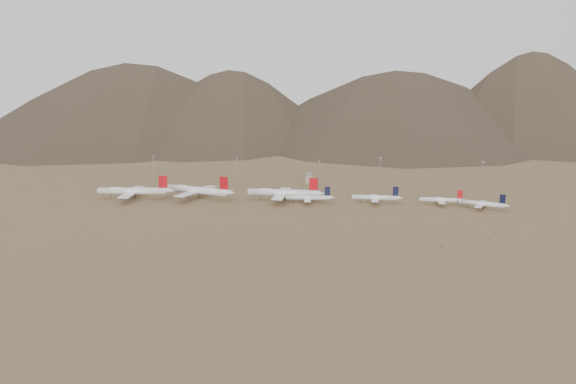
# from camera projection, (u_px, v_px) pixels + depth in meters

# --- Properties ---
(ground) EXTENTS (3000.00, 3000.00, 0.00)m
(ground) POSITION_uv_depth(u_px,v_px,m) (261.00, 208.00, 478.39)
(ground) COLOR #96724D
(ground) RESTS_ON ground
(mountain_ridge) EXTENTS (4400.00, 1000.00, 300.00)m
(mountain_ridge) POSITION_uv_depth(u_px,v_px,m) (329.00, 62.00, 1323.92)
(mountain_ridge) COLOR #4E402E
(mountain_ridge) RESTS_ON ground
(widebody_west) EXTENTS (72.10, 55.92, 21.47)m
(widebody_west) POSITION_uv_depth(u_px,v_px,m) (134.00, 191.00, 513.36)
(widebody_west) COLOR white
(widebody_west) RESTS_ON ground
(widebody_centre) EXTENTS (71.98, 57.16, 22.11)m
(widebody_centre) POSITION_uv_depth(u_px,v_px,m) (198.00, 190.00, 515.70)
(widebody_centre) COLOR white
(widebody_centre) RESTS_ON ground
(widebody_east) EXTENTS (72.08, 55.13, 21.40)m
(widebody_east) POSITION_uv_depth(u_px,v_px,m) (283.00, 193.00, 505.71)
(widebody_east) COLOR white
(widebody_east) RESTS_ON ground
(narrowbody_a) EXTENTS (44.23, 31.96, 14.61)m
(narrowbody_a) POSITION_uv_depth(u_px,v_px,m) (309.00, 198.00, 496.98)
(narrowbody_a) COLOR white
(narrowbody_a) RESTS_ON ground
(narrowbody_b) EXTENTS (45.68, 32.55, 15.08)m
(narrowbody_b) POSITION_uv_depth(u_px,v_px,m) (377.00, 197.00, 496.46)
(narrowbody_b) COLOR white
(narrowbody_b) RESTS_ON ground
(narrowbody_c) EXTENTS (41.03, 29.30, 13.54)m
(narrowbody_c) POSITION_uv_depth(u_px,v_px,m) (442.00, 200.00, 489.18)
(narrowbody_c) COLOR white
(narrowbody_c) RESTS_ON ground
(narrowbody_d) EXTENTS (40.11, 30.06, 13.92)m
(narrowbody_d) POSITION_uv_depth(u_px,v_px,m) (483.00, 204.00, 473.22)
(narrowbody_d) COLOR white
(narrowbody_d) RESTS_ON ground
(control_tower) EXTENTS (8.00, 8.00, 12.00)m
(control_tower) POSITION_uv_depth(u_px,v_px,m) (310.00, 178.00, 590.11)
(control_tower) COLOR tan
(control_tower) RESTS_ON ground
(mast_far_west) EXTENTS (2.00, 0.60, 25.70)m
(mast_far_west) POSITION_uv_depth(u_px,v_px,m) (154.00, 166.00, 616.97)
(mast_far_west) COLOR gray
(mast_far_west) RESTS_ON ground
(mast_west) EXTENTS (2.00, 0.60, 25.70)m
(mast_west) POSITION_uv_depth(u_px,v_px,m) (237.00, 168.00, 600.07)
(mast_west) COLOR gray
(mast_west) RESTS_ON ground
(mast_centre) EXTENTS (2.00, 0.60, 25.70)m
(mast_centre) POSITION_uv_depth(u_px,v_px,m) (319.00, 172.00, 577.09)
(mast_centre) COLOR gray
(mast_centre) RESTS_ON ground
(mast_east) EXTENTS (2.00, 0.60, 25.70)m
(mast_east) POSITION_uv_depth(u_px,v_px,m) (380.00, 168.00, 600.18)
(mast_east) COLOR gray
(mast_east) RESTS_ON ground
(mast_far_east) EXTENTS (2.00, 0.60, 25.70)m
(mast_far_east) POSITION_uv_depth(u_px,v_px,m) (482.00, 173.00, 572.84)
(mast_far_east) COLOR gray
(mast_far_east) RESTS_ON ground
(desert_scrub) EXTENTS (389.54, 181.66, 0.89)m
(desert_scrub) POSITION_uv_depth(u_px,v_px,m) (284.00, 232.00, 400.01)
(desert_scrub) COLOR olive
(desert_scrub) RESTS_ON ground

